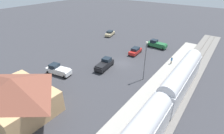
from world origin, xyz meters
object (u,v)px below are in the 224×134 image
Objects in this scene: light_pole_near_platform at (145,57)px; pickup_black at (105,64)px; pickup_green at (157,44)px; sedan_tan at (110,33)px; station_building at (16,94)px; sedan_red at (135,51)px; pickup_white at (58,70)px; pedestrian_on_platform at (172,60)px.

pickup_black is at bearing 5.84° from light_pole_near_platform.
pickup_green reaches higher than sedan_tan.
pickup_black is at bearing -96.89° from station_building.
pickup_black is 1.22× the size of sedan_red.
pickup_green is 28.10m from pickup_white.
pickup_white is at bearing 67.87° from pickup_green.
pickup_white is at bearing 45.63° from pedestrian_on_platform.
station_building reaches higher than pedestrian_on_platform.
sedan_tan is (17.15, -0.70, -0.15)m from pickup_green.
sedan_red is 0.58× the size of light_pole_near_platform.
station_building is at bearing 111.18° from pickup_white.
pickup_white is (10.59, 26.03, 0.00)m from pickup_green.
sedan_red is 13.04m from light_pole_near_platform.
sedan_tan is (12.77, -19.08, -0.15)m from pickup_black.
sedan_red is (-1.65, -10.87, -0.15)m from pickup_black.
pickup_white is 0.71× the size of light_pole_near_platform.
pedestrian_on_platform is (-13.53, -28.32, -1.70)m from station_building.
pickup_white is at bearing 103.80° from sedan_tan.
pickup_white is 1.23× the size of sedan_red.
station_building is 37.05m from pickup_green.
pickup_black is at bearing 81.36° from sedan_red.
sedan_tan is at bearing -74.07° from station_building.
pickup_green is (-6.56, -36.41, -1.95)m from station_building.
pedestrian_on_platform reaches higher than sedan_red.
light_pole_near_platform is at bearing 126.54° from sedan_red.
station_building is at bearing 83.11° from pickup_black.
sedan_red is at bearing -53.46° from light_pole_near_platform.
pedestrian_on_platform is at bearing -134.37° from pickup_white.
sedan_tan is 28.66m from light_pole_near_platform.
station_building is at bearing 59.42° from light_pole_near_platform.
station_building is 29.22m from sedan_red.
pickup_green reaches higher than pedestrian_on_platform.
pickup_green is at bearing -109.99° from sedan_red.
station_building is 2.16× the size of pickup_green.
pedestrian_on_platform is 0.31× the size of pickup_green.
light_pole_near_platform is (2.33, 9.37, 3.70)m from pedestrian_on_platform.
sedan_red is (2.73, 7.52, -0.15)m from pickup_green.
pickup_white is at bearing 29.38° from light_pole_near_platform.
light_pole_near_platform reaches higher than station_building.
pedestrian_on_platform is at bearing -137.80° from pickup_black.
pickup_black is (11.35, 10.30, -0.25)m from pedestrian_on_platform.
sedan_tan is at bearing -39.81° from light_pole_near_platform.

